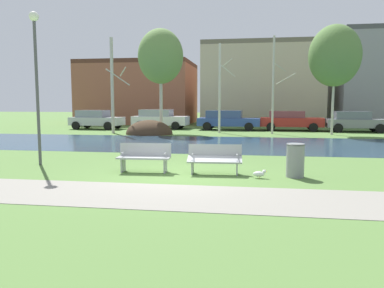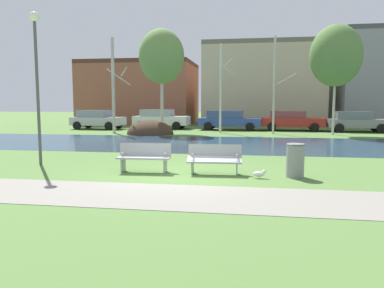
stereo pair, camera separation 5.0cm
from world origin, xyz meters
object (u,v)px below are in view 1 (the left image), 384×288
(parked_wagon_fourth_red, at_px, (290,120))
(parked_suv_fifth_grey, at_px, (355,121))
(parked_hatch_third_blue, at_px, (228,120))
(trash_bin, at_px, (295,160))
(bench_left, at_px, (144,157))
(parked_van_nearest_silver, at_px, (96,119))
(streetlamp, at_px, (36,63))
(seagull, at_px, (260,174))
(parked_sedan_second_white, at_px, (159,119))
(bench_right, at_px, (215,158))

(parked_wagon_fourth_red, height_order, parked_suv_fifth_grey, parked_suv_fifth_grey)
(parked_hatch_third_blue, bearing_deg, trash_bin, -80.59)
(bench_left, relative_size, parked_wagon_fourth_red, 0.35)
(parked_van_nearest_silver, bearing_deg, streetlamp, -72.81)
(parked_van_nearest_silver, bearing_deg, bench_left, -62.65)
(seagull, bearing_deg, parked_wagon_fourth_red, 81.81)
(bench_left, height_order, parked_hatch_third_blue, parked_hatch_third_blue)
(seagull, bearing_deg, parked_suv_fifth_grey, 68.32)
(seagull, relative_size, parked_van_nearest_silver, 0.10)
(trash_bin, height_order, parked_suv_fifth_grey, parked_suv_fifth_grey)
(parked_sedan_second_white, bearing_deg, trash_bin, -65.45)
(parked_sedan_second_white, bearing_deg, bench_left, -77.56)
(bench_left, xyz_separation_m, seagull, (3.46, -0.44, -0.34))
(bench_left, distance_m, parked_wagon_fourth_red, 19.37)
(bench_right, bearing_deg, parked_sedan_second_white, 108.57)
(parked_sedan_second_white, height_order, parked_wagon_fourth_red, parked_sedan_second_white)
(bench_right, height_order, parked_suv_fifth_grey, parked_suv_fifth_grey)
(parked_van_nearest_silver, relative_size, parked_sedan_second_white, 0.92)
(trash_bin, height_order, streetlamp, streetlamp)
(bench_left, height_order, parked_van_nearest_silver, parked_van_nearest_silver)
(parked_van_nearest_silver, height_order, parked_sedan_second_white, parked_sedan_second_white)
(bench_left, distance_m, trash_bin, 4.46)
(parked_suv_fifth_grey, bearing_deg, seagull, -111.68)
(bench_right, distance_m, seagull, 1.42)
(seagull, xyz_separation_m, parked_suv_fifth_grey, (7.23, 18.18, 0.65))
(bench_left, bearing_deg, parked_hatch_third_blue, 85.53)
(parked_hatch_third_blue, bearing_deg, parked_wagon_fourth_red, 1.62)
(parked_sedan_second_white, height_order, parked_hatch_third_blue, parked_sedan_second_white)
(bench_right, height_order, seagull, bench_right)
(parked_sedan_second_white, distance_m, parked_suv_fifth_grey, 14.85)
(parked_sedan_second_white, bearing_deg, streetlamp, -89.21)
(bench_left, xyz_separation_m, trash_bin, (4.46, -0.10, 0.03))
(bench_left, relative_size, seagull, 4.08)
(streetlamp, bearing_deg, bench_right, -6.85)
(bench_right, distance_m, parked_wagon_fourth_red, 18.80)
(parked_van_nearest_silver, distance_m, parked_hatch_third_blue, 10.54)
(trash_bin, relative_size, parked_wagon_fourth_red, 0.20)
(bench_left, xyz_separation_m, parked_suv_fifth_grey, (10.69, 17.74, 0.31))
(parked_sedan_second_white, relative_size, parked_suv_fifth_grey, 1.06)
(streetlamp, bearing_deg, seagull, -9.04)
(bench_right, height_order, parked_van_nearest_silver, parked_van_nearest_silver)
(trash_bin, bearing_deg, seagull, -161.15)
(trash_bin, xyz_separation_m, parked_suv_fifth_grey, (6.23, 17.84, 0.28))
(parked_suv_fifth_grey, bearing_deg, bench_right, -115.69)
(streetlamp, height_order, parked_sedan_second_white, streetlamp)
(streetlamp, xyz_separation_m, parked_wagon_fourth_red, (10.05, 17.64, -2.63))
(seagull, xyz_separation_m, parked_hatch_third_blue, (-2.04, 18.67, 0.66))
(trash_bin, distance_m, parked_hatch_third_blue, 18.58)
(streetlamp, height_order, parked_van_nearest_silver, streetlamp)
(bench_right, xyz_separation_m, streetlamp, (-6.03, 0.73, 2.94))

